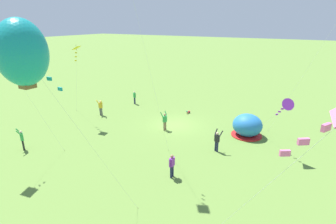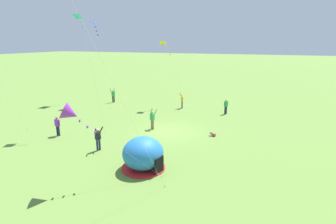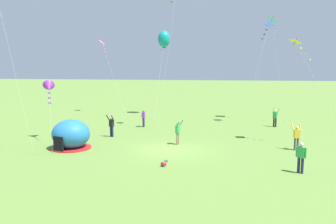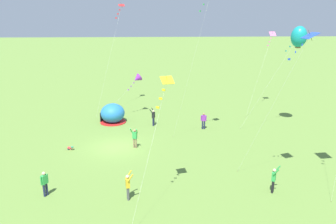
{
  "view_description": "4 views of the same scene",
  "coord_description": "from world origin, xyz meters",
  "px_view_note": "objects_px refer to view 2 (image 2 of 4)",
  "views": [
    {
      "loc": [
        -11.89,
        22.23,
        10.22
      ],
      "look_at": [
        0.13,
        1.23,
        1.77
      ],
      "focal_mm": 28.0,
      "sensor_mm": 36.0,
      "label": 1
    },
    {
      "loc": [
        -20.84,
        -8.07,
        7.93
      ],
      "look_at": [
        0.2,
        0.13,
        1.8
      ],
      "focal_mm": 28.0,
      "sensor_mm": 36.0,
      "label": 2
    },
    {
      "loc": [
        4.26,
        -22.28,
        5.66
      ],
      "look_at": [
        -0.81,
        3.12,
        2.28
      ],
      "focal_mm": 35.0,
      "sensor_mm": 36.0,
      "label": 3
    },
    {
      "loc": [
        27.33,
        3.11,
        11.37
      ],
      "look_at": [
        -1.34,
        4.71,
        2.8
      ],
      "focal_mm": 35.0,
      "sensor_mm": 36.0,
      "label": 4
    }
  ],
  "objects_px": {
    "kite_yellow": "(165,46)",
    "kite_blue": "(95,26)",
    "popup_tent": "(143,154)",
    "person_near_tent": "(152,119)",
    "kite_purple": "(70,114)",
    "person_far_back": "(226,106)",
    "person_arms_raised": "(182,100)",
    "kite_cyan": "(79,19)",
    "toddler_crawling": "(213,134)",
    "person_flying_kite": "(98,138)",
    "person_with_toddler": "(113,95)",
    "person_strolling": "(57,125)"
  },
  "relations": [
    {
      "from": "kite_yellow",
      "to": "kite_blue",
      "type": "bearing_deg",
      "value": 99.7
    },
    {
      "from": "popup_tent",
      "to": "person_near_tent",
      "type": "xyz_separation_m",
      "value": [
        7.33,
        2.71,
        0.0
      ]
    },
    {
      "from": "kite_purple",
      "to": "person_far_back",
      "type": "bearing_deg",
      "value": -16.49
    },
    {
      "from": "kite_purple",
      "to": "kite_blue",
      "type": "relative_size",
      "value": 0.47
    },
    {
      "from": "person_far_back",
      "to": "person_arms_raised",
      "type": "distance_m",
      "value": 5.46
    },
    {
      "from": "popup_tent",
      "to": "kite_cyan",
      "type": "bearing_deg",
      "value": 47.36
    },
    {
      "from": "toddler_crawling",
      "to": "person_flying_kite",
      "type": "height_order",
      "value": "person_flying_kite"
    },
    {
      "from": "person_with_toddler",
      "to": "person_near_tent",
      "type": "bearing_deg",
      "value": -130.73
    },
    {
      "from": "person_far_back",
      "to": "kite_cyan",
      "type": "distance_m",
      "value": 21.76
    },
    {
      "from": "kite_cyan",
      "to": "kite_blue",
      "type": "relative_size",
      "value": 1.09
    },
    {
      "from": "toddler_crawling",
      "to": "kite_cyan",
      "type": "relative_size",
      "value": 0.05
    },
    {
      "from": "kite_purple",
      "to": "kite_yellow",
      "type": "height_order",
      "value": "kite_yellow"
    },
    {
      "from": "person_strolling",
      "to": "popup_tent",
      "type": "bearing_deg",
      "value": -105.95
    },
    {
      "from": "person_near_tent",
      "to": "kite_purple",
      "type": "bearing_deg",
      "value": -179.55
    },
    {
      "from": "person_strolling",
      "to": "kite_cyan",
      "type": "bearing_deg",
      "value": 29.41
    },
    {
      "from": "person_arms_raised",
      "to": "kite_cyan",
      "type": "height_order",
      "value": "kite_cyan"
    },
    {
      "from": "person_with_toddler",
      "to": "person_far_back",
      "type": "distance_m",
      "value": 14.95
    },
    {
      "from": "toddler_crawling",
      "to": "person_with_toddler",
      "type": "height_order",
      "value": "person_with_toddler"
    },
    {
      "from": "person_flying_kite",
      "to": "kite_blue",
      "type": "relative_size",
      "value": 0.18
    },
    {
      "from": "person_arms_raised",
      "to": "kite_purple",
      "type": "height_order",
      "value": "kite_purple"
    },
    {
      "from": "kite_cyan",
      "to": "kite_yellow",
      "type": "distance_m",
      "value": 12.19
    },
    {
      "from": "popup_tent",
      "to": "toddler_crawling",
      "type": "distance_m",
      "value": 8.07
    },
    {
      "from": "popup_tent",
      "to": "person_far_back",
      "type": "distance_m",
      "value": 15.33
    },
    {
      "from": "toddler_crawling",
      "to": "person_strolling",
      "type": "xyz_separation_m",
      "value": [
        -4.75,
        12.48,
        0.79
      ]
    },
    {
      "from": "toddler_crawling",
      "to": "person_flying_kite",
      "type": "distance_m",
      "value": 9.58
    },
    {
      "from": "person_arms_raised",
      "to": "popup_tent",
      "type": "bearing_deg",
      "value": -170.55
    },
    {
      "from": "toddler_crawling",
      "to": "kite_blue",
      "type": "height_order",
      "value": "kite_blue"
    },
    {
      "from": "person_strolling",
      "to": "kite_cyan",
      "type": "height_order",
      "value": "kite_cyan"
    },
    {
      "from": "toddler_crawling",
      "to": "kite_blue",
      "type": "xyz_separation_m",
      "value": [
        7.09,
        16.57,
        9.58
      ]
    },
    {
      "from": "popup_tent",
      "to": "person_arms_raised",
      "type": "bearing_deg",
      "value": 9.45
    },
    {
      "from": "person_far_back",
      "to": "kite_blue",
      "type": "height_order",
      "value": "kite_blue"
    },
    {
      "from": "person_far_back",
      "to": "kite_yellow",
      "type": "distance_m",
      "value": 10.11
    },
    {
      "from": "kite_blue",
      "to": "popup_tent",
      "type": "bearing_deg",
      "value": -136.85
    },
    {
      "from": "toddler_crawling",
      "to": "person_far_back",
      "type": "bearing_deg",
      "value": 1.01
    },
    {
      "from": "person_far_back",
      "to": "kite_cyan",
      "type": "relative_size",
      "value": 0.15
    },
    {
      "from": "kite_purple",
      "to": "kite_blue",
      "type": "bearing_deg",
      "value": 31.88
    },
    {
      "from": "person_flying_kite",
      "to": "kite_cyan",
      "type": "xyz_separation_m",
      "value": [
        13.99,
        12.27,
        9.69
      ]
    },
    {
      "from": "person_far_back",
      "to": "kite_yellow",
      "type": "bearing_deg",
      "value": 82.79
    },
    {
      "from": "toddler_crawling",
      "to": "kite_cyan",
      "type": "bearing_deg",
      "value": 68.1
    },
    {
      "from": "kite_cyan",
      "to": "kite_blue",
      "type": "xyz_separation_m",
      "value": [
        -0.79,
        -3.03,
        -0.93
      ]
    },
    {
      "from": "person_near_tent",
      "to": "kite_blue",
      "type": "xyz_separation_m",
      "value": [
        7.25,
        10.96,
        8.76
      ]
    },
    {
      "from": "kite_cyan",
      "to": "person_flying_kite",
      "type": "bearing_deg",
      "value": -138.77
    },
    {
      "from": "person_arms_raised",
      "to": "kite_blue",
      "type": "bearing_deg",
      "value": 96.39
    },
    {
      "from": "toddler_crawling",
      "to": "kite_yellow",
      "type": "height_order",
      "value": "kite_yellow"
    },
    {
      "from": "person_with_toddler",
      "to": "popup_tent",
      "type": "bearing_deg",
      "value": -141.82
    },
    {
      "from": "person_far_back",
      "to": "person_strolling",
      "type": "height_order",
      "value": "same"
    },
    {
      "from": "person_with_toddler",
      "to": "person_arms_raised",
      "type": "bearing_deg",
      "value": -88.01
    },
    {
      "from": "person_with_toddler",
      "to": "person_flying_kite",
      "type": "xyz_separation_m",
      "value": [
        -14.11,
        -7.75,
        0.0
      ]
    },
    {
      "from": "toddler_crawling",
      "to": "person_arms_raised",
      "type": "distance_m",
      "value": 10.03
    },
    {
      "from": "toddler_crawling",
      "to": "person_flying_kite",
      "type": "relative_size",
      "value": 0.29
    }
  ]
}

